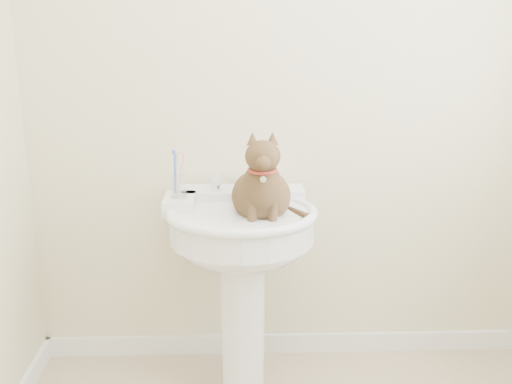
{
  "coord_description": "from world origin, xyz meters",
  "views": [
    {
      "loc": [
        -0.22,
        -1.36,
        1.49
      ],
      "look_at": [
        -0.15,
        0.79,
        0.86
      ],
      "focal_mm": 42.0,
      "sensor_mm": 36.0,
      "label": 1
    }
  ],
  "objects": [
    {
      "name": "pedestal_sink",
      "position": [
        -0.21,
        0.81,
        0.64
      ],
      "size": [
        0.59,
        0.58,
        0.82
      ],
      "color": "white",
      "rests_on": "floor"
    },
    {
      "name": "baseboard_back",
      "position": [
        0.0,
        1.09,
        0.04
      ],
      "size": [
        2.2,
        0.02,
        0.09
      ],
      "primitive_type": "cube",
      "color": "white",
      "rests_on": "floor"
    },
    {
      "name": "wall_back",
      "position": [
        0.0,
        1.1,
        1.25
      ],
      "size": [
        2.2,
        0.0,
        2.5
      ],
      "primitive_type": null,
      "color": "beige",
      "rests_on": "ground"
    },
    {
      "name": "faucet",
      "position": [
        -0.21,
        0.95,
        0.86
      ],
      "size": [
        0.28,
        0.12,
        0.14
      ],
      "color": "silver",
      "rests_on": "pedestal_sink"
    },
    {
      "name": "soap_bar",
      "position": [
        -0.14,
        1.04,
        0.83
      ],
      "size": [
        0.1,
        0.07,
        0.03
      ],
      "primitive_type": "cube",
      "rotation": [
        0.0,
        0.0,
        -0.17
      ],
      "color": "yellow",
      "rests_on": "pedestal_sink"
    },
    {
      "name": "cat",
      "position": [
        -0.13,
        0.77,
        0.87
      ],
      "size": [
        0.25,
        0.31,
        0.45
      ],
      "rotation": [
        0.0,
        0.0,
        0.0
      ],
      "color": "brown",
      "rests_on": "pedestal_sink"
    },
    {
      "name": "toothbrush_cup",
      "position": [
        -0.45,
        0.87,
        0.87
      ],
      "size": [
        0.07,
        0.07,
        0.18
      ],
      "rotation": [
        0.0,
        0.0,
        0.23
      ],
      "color": "silver",
      "rests_on": "pedestal_sink"
    }
  ]
}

